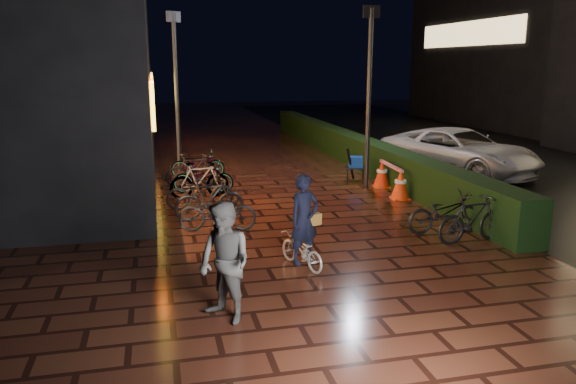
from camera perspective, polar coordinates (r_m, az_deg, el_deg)
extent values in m
plane|color=#381911|center=(11.66, 4.37, -4.24)|extent=(80.00, 80.00, 0.00)
cube|color=black|center=(20.24, 24.80, 1.99)|extent=(11.00, 60.00, 0.01)
cube|color=black|center=(20.00, 6.47, 4.43)|extent=(0.70, 20.00, 1.00)
imported|color=#4E4F51|center=(7.62, -6.45, -7.15)|extent=(0.98, 1.02, 1.66)
imported|color=silver|center=(18.48, 16.93, 3.95)|extent=(4.32, 5.67, 1.43)
cube|color=yellow|center=(12.13, -13.59, 8.63)|extent=(0.08, 2.00, 0.90)
cube|color=orange|center=(13.62, -13.60, 9.07)|extent=(0.08, 3.00, 0.90)
cube|color=yellow|center=(19.62, -13.64, 10.16)|extent=(0.08, 2.80, 0.90)
cube|color=orange|center=(24.61, -13.65, 10.66)|extent=(0.08, 2.20, 0.90)
cube|color=#FFD88C|center=(33.25, 17.79, 15.07)|extent=(0.06, 10.00, 1.30)
cylinder|color=black|center=(15.90, 8.20, 9.22)|extent=(0.13, 0.13, 4.88)
cube|color=black|center=(15.92, 8.48, 17.67)|extent=(0.47, 0.08, 0.33)
cylinder|color=black|center=(19.11, -11.24, 9.88)|extent=(0.18, 0.18, 4.99)
cube|color=black|center=(19.14, -11.57, 17.06)|extent=(0.47, 0.27, 0.34)
imported|color=silver|center=(9.69, 1.35, -5.95)|extent=(0.79, 1.22, 0.61)
imported|color=black|center=(9.45, 1.69, -2.77)|extent=(0.66, 0.55, 1.55)
cube|color=brown|center=(9.54, 2.62, -2.80)|extent=(0.29, 0.21, 0.20)
cone|color=red|center=(14.76, 11.35, 0.79)|extent=(0.49, 0.49, 0.78)
cone|color=red|center=(16.10, 9.52, 1.87)|extent=(0.49, 0.49, 0.78)
cube|color=#F83A0D|center=(14.85, 11.28, -0.62)|extent=(0.45, 0.45, 0.03)
cube|color=orange|center=(16.18, 9.47, 0.57)|extent=(0.45, 0.45, 0.03)
cube|color=#B90A30|center=(15.36, 10.44, 2.62)|extent=(0.19, 1.68, 0.08)
cube|color=black|center=(16.75, 6.85, 2.46)|extent=(0.68, 0.62, 0.04)
cylinder|color=black|center=(16.60, 6.07, 1.63)|extent=(0.04, 0.04, 0.39)
cylinder|color=black|center=(16.62, 7.63, 1.59)|extent=(0.04, 0.04, 0.39)
cylinder|color=black|center=(16.97, 6.04, 1.87)|extent=(0.04, 0.04, 0.39)
cylinder|color=black|center=(16.98, 7.58, 1.84)|extent=(0.04, 0.04, 0.39)
cube|color=#0D3BB5|center=(16.72, 6.87, 3.05)|extent=(0.50, 0.46, 0.31)
cylinder|color=black|center=(16.57, 6.35, 2.90)|extent=(0.38, 0.33, 1.00)
imported|color=black|center=(17.36, -9.17, 2.80)|extent=(1.66, 0.70, 0.85)
imported|color=black|center=(13.68, -8.93, 0.07)|extent=(1.66, 0.68, 0.85)
imported|color=black|center=(11.80, -7.20, -1.94)|extent=(1.69, 0.81, 0.85)
imported|color=black|center=(14.79, -8.98, 1.23)|extent=(1.62, 0.69, 0.94)
imported|color=black|center=(16.16, -9.60, 2.20)|extent=(1.60, 0.58, 0.94)
imported|color=black|center=(12.65, -7.99, -0.73)|extent=(1.61, 0.60, 0.94)
imported|color=black|center=(15.32, -8.61, 1.47)|extent=(1.69, 0.80, 0.85)
imported|color=black|center=(11.50, 18.24, -2.66)|extent=(1.62, 0.65, 0.94)
imported|color=black|center=(12.04, 15.55, -2.03)|extent=(1.64, 0.62, 0.85)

